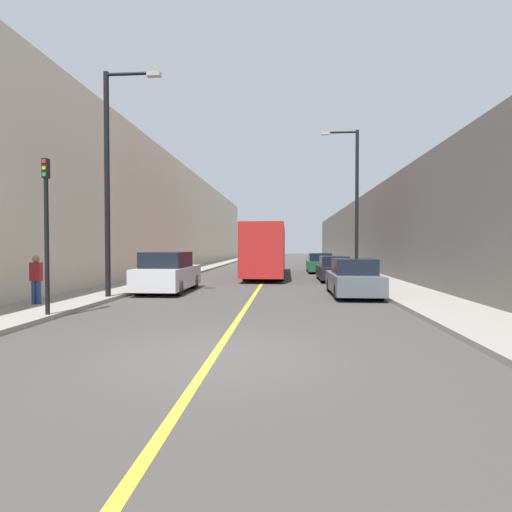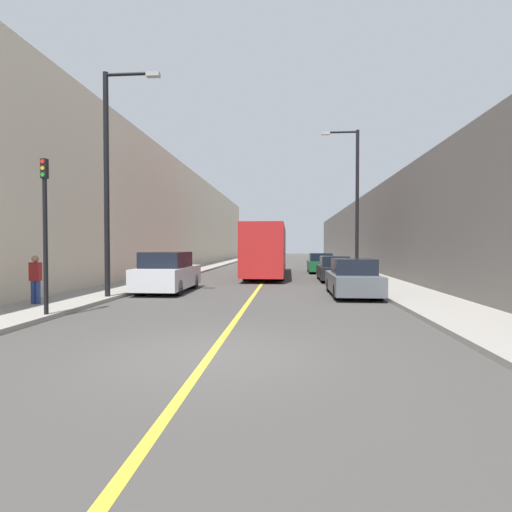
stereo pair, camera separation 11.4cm
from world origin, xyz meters
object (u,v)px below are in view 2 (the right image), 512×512
object	(u,v)px
parked_suv_left	(168,273)
car_right_far	(320,264)
car_right_near	(353,279)
pedestrian	(36,279)
street_lamp_left	(110,172)
bus	(267,250)
traffic_light	(45,230)
street_lamp_right	(355,196)
car_right_mid	(334,270)

from	to	relation	value
parked_suv_left	car_right_far	bearing A→B (deg)	59.86
car_right_near	pedestrian	world-z (taller)	pedestrian
parked_suv_left	street_lamp_left	bearing A→B (deg)	-115.22
bus	parked_suv_left	world-z (taller)	bus
car_right_near	traffic_light	size ratio (longest dim) A/B	1.00
car_right_near	pedestrian	size ratio (longest dim) A/B	2.71
bus	street_lamp_right	size ratio (longest dim) A/B	1.48
bus	car_right_near	size ratio (longest dim) A/B	2.94
car_right_near	street_lamp_left	size ratio (longest dim) A/B	0.51
street_lamp_right	pedestrian	world-z (taller)	street_lamp_right
car_right_far	traffic_light	bearing A→B (deg)	-114.39
street_lamp_left	traffic_light	size ratio (longest dim) A/B	1.94
car_right_near	car_right_mid	distance (m)	7.18
pedestrian	car_right_near	bearing A→B (deg)	20.31
bus	car_right_mid	size ratio (longest dim) A/B	2.96
pedestrian	parked_suv_left	bearing A→B (deg)	59.01
car_right_far	car_right_near	bearing A→B (deg)	-89.18
car_right_mid	car_right_near	bearing A→B (deg)	-90.28
car_right_near	street_lamp_left	distance (m)	10.45
street_lamp_right	car_right_mid	bearing A→B (deg)	176.40
traffic_light	car_right_near	bearing A→B (deg)	32.38
parked_suv_left	car_right_mid	distance (m)	10.28
car_right_far	traffic_light	world-z (taller)	traffic_light
car_right_far	car_right_mid	bearing A→B (deg)	-88.08
bus	car_right_near	xyz separation A→B (m)	(4.14, -11.04, -1.12)
car_right_far	street_lamp_left	distance (m)	19.20
car_right_mid	street_lamp_left	world-z (taller)	street_lamp_left
street_lamp_left	street_lamp_right	distance (m)	13.93
parked_suv_left	car_right_far	distance (m)	15.64
car_right_near	car_right_far	distance (m)	14.38
street_lamp_right	pedestrian	distance (m)	17.03
car_right_far	traffic_light	xyz separation A→B (m)	(-9.23, -20.36, 1.83)
bus	pedestrian	bearing A→B (deg)	-114.46
traffic_light	car_right_far	bearing A→B (deg)	65.61
pedestrian	traffic_light	bearing A→B (deg)	-50.36
bus	street_lamp_right	xyz separation A→B (m)	(5.34, -3.94, 3.15)
street_lamp_left	traffic_light	distance (m)	4.66
bus	car_right_far	distance (m)	5.28
car_right_near	street_lamp_right	distance (m)	8.37
car_right_near	bus	bearing A→B (deg)	110.56
street_lamp_left	street_lamp_right	bearing A→B (deg)	40.60
traffic_light	car_right_mid	bearing A→B (deg)	54.25
bus	car_right_far	bearing A→B (deg)	40.27
pedestrian	street_lamp_right	bearing A→B (deg)	42.48
car_right_far	traffic_light	size ratio (longest dim) A/B	1.00
street_lamp_left	bus	bearing A→B (deg)	68.05
street_lamp_right	pedestrian	xyz separation A→B (m)	(-12.21, -11.18, -3.99)
street_lamp_left	pedestrian	world-z (taller)	street_lamp_left
car_right_mid	street_lamp_right	size ratio (longest dim) A/B	0.50
bus	traffic_light	world-z (taller)	traffic_light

